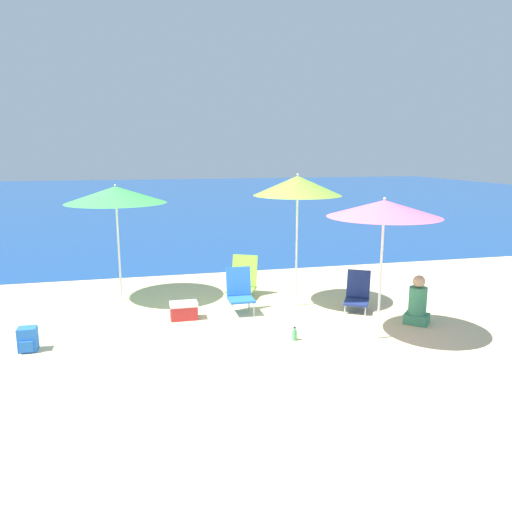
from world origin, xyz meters
TOP-DOWN VIEW (x-y plane):
  - ground_plane at (0.00, 0.00)m, footprint 60.00×60.00m
  - sea_water at (0.00, 24.60)m, footprint 60.00×40.00m
  - beach_umbrella_lime at (1.96, 1.80)m, footprint 1.52×1.52m
  - beach_umbrella_green at (-1.09, 2.91)m, footprint 1.81×1.81m
  - beach_umbrella_pink at (2.64, -0.02)m, footprint 1.61×1.61m
  - beach_chair_navy at (2.94, 1.36)m, footprint 0.64×0.71m
  - beach_chair_lime at (1.17, 2.62)m, footprint 0.71×0.75m
  - beach_chair_blue at (0.91, 1.69)m, footprint 0.43×0.50m
  - person_seated_near at (3.56, 0.44)m, footprint 0.48×0.47m
  - backpack_blue at (-2.30, 0.69)m, footprint 0.25×0.24m
  - water_bottle at (1.42, 0.21)m, footprint 0.07×0.07m
  - cooler_box at (-0.07, 1.54)m, footprint 0.45×0.28m

SIDE VIEW (x-z plane):
  - ground_plane at x=0.00m, z-range 0.00..0.00m
  - sea_water at x=0.00m, z-range 0.00..0.01m
  - water_bottle at x=1.42m, z-range -0.02..0.18m
  - cooler_box at x=-0.07m, z-range 0.00..0.29m
  - backpack_blue at x=-2.30m, z-range 0.00..0.34m
  - beach_chair_navy at x=2.94m, z-range -0.04..0.63m
  - person_seated_near at x=3.56m, z-range -0.07..0.73m
  - beach_chair_lime at x=1.17m, z-range -0.06..0.72m
  - beach_chair_blue at x=0.91m, z-range 0.00..0.77m
  - beach_umbrella_pink at x=2.64m, z-range 0.88..2.97m
  - beach_umbrella_green at x=-1.09m, z-range 0.88..3.03m
  - beach_umbrella_lime at x=1.96m, z-range 0.96..3.31m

